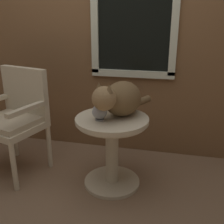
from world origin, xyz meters
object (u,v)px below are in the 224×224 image
Objects in this scene: wicker_chair at (16,115)px; cat at (120,99)px; pewter_vase_with_ivy at (100,110)px; wicker_side_table at (112,140)px.

cat is at bearing -0.62° from wicker_chair.
wicker_chair is 1.51× the size of cat.
wicker_chair is at bearing 171.14° from pewter_vase_with_ivy.
wicker_side_table is 0.31m from pewter_vase_with_ivy.
pewter_vase_with_ivy is at bearing -8.86° from wicker_chair.
wicker_chair is (-0.93, 0.06, 0.13)m from wicker_side_table.
wicker_chair is at bearing 176.27° from wicker_side_table.
cat is 2.44× the size of pewter_vase_with_ivy.
cat is at bearing 41.50° from pewter_vase_with_ivy.
wicker_chair reaches higher than cat.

